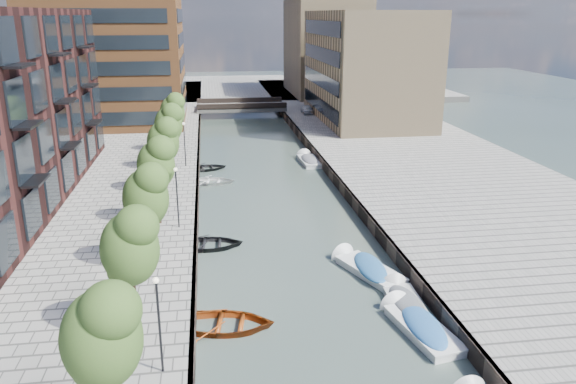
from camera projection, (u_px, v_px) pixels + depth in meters
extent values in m
plane|color=#38473F|center=(262.00, 173.00, 53.86)|extent=(300.00, 300.00, 0.00)
cube|color=gray|center=(422.00, 162.00, 55.89)|extent=(20.00, 140.00, 1.00)
cube|color=#332823|center=(198.00, 171.00, 52.87)|extent=(0.25, 140.00, 1.00)
cube|color=#332823|center=(325.00, 166.00, 54.54)|extent=(0.25, 140.00, 1.00)
cube|color=gray|center=(232.00, 89.00, 110.29)|extent=(80.00, 40.00, 1.00)
cube|color=brown|center=(106.00, 2.00, 70.26)|extent=(18.00, 18.00, 30.00)
cube|color=tan|center=(365.00, 66.00, 74.36)|extent=(12.00, 25.00, 14.00)
cube|color=tan|center=(325.00, 47.00, 98.58)|extent=(12.00, 20.00, 16.00)
cube|color=gray|center=(241.00, 107.00, 83.64)|extent=(13.00, 6.00, 0.60)
cube|color=#332823|center=(242.00, 106.00, 80.82)|extent=(13.00, 0.40, 0.80)
cube|color=#332823|center=(240.00, 100.00, 86.10)|extent=(13.00, 0.40, 0.80)
ellipsoid|color=#345520|center=(101.00, 332.00, 17.13)|extent=(2.50, 2.50, 3.25)
cylinder|color=#382619|center=(135.00, 301.00, 24.56)|extent=(0.20, 0.20, 3.20)
ellipsoid|color=#345520|center=(130.00, 244.00, 23.73)|extent=(2.50, 2.50, 3.25)
cylinder|color=#382619|center=(149.00, 240.00, 31.16)|extent=(0.20, 0.20, 3.20)
ellipsoid|color=#345520|center=(146.00, 194.00, 30.33)|extent=(2.50, 2.50, 3.25)
cylinder|color=#382619|center=(159.00, 201.00, 37.76)|extent=(0.20, 0.20, 3.20)
ellipsoid|color=#345520|center=(156.00, 161.00, 36.93)|extent=(2.50, 2.50, 3.25)
cylinder|color=#382619|center=(165.00, 173.00, 44.36)|extent=(0.20, 0.20, 3.20)
ellipsoid|color=#345520|center=(163.00, 139.00, 43.54)|extent=(2.50, 2.50, 3.25)
cylinder|color=#382619|center=(170.00, 152.00, 50.96)|extent=(0.20, 0.20, 3.20)
ellipsoid|color=#345520|center=(168.00, 123.00, 50.14)|extent=(2.50, 2.50, 3.25)
cylinder|color=#382619|center=(174.00, 136.00, 57.57)|extent=(0.20, 0.20, 3.20)
ellipsoid|color=#345520|center=(172.00, 110.00, 56.74)|extent=(2.50, 2.50, 3.25)
cylinder|color=black|center=(160.00, 327.00, 21.78)|extent=(0.10, 0.10, 4.00)
sphere|color=#FFF2CC|center=(156.00, 280.00, 21.18)|extent=(0.24, 0.24, 0.24)
cylinder|color=black|center=(177.00, 199.00, 36.87)|extent=(0.10, 0.10, 4.00)
sphere|color=#FFF2CC|center=(175.00, 169.00, 36.27)|extent=(0.24, 0.24, 0.24)
cylinder|color=black|center=(185.00, 145.00, 51.96)|extent=(0.10, 0.10, 4.00)
sphere|color=#FFF2CC|center=(184.00, 124.00, 51.36)|extent=(0.24, 0.24, 0.24)
imported|color=black|center=(208.00, 248.00, 36.72)|extent=(4.77, 3.53, 0.96)
imported|color=#8F390F|center=(225.00, 328.00, 27.28)|extent=(5.34, 4.19, 1.01)
imported|color=white|center=(211.00, 183.00, 50.58)|extent=(4.73, 3.67, 0.90)
imported|color=black|center=(206.00, 170.00, 55.01)|extent=(4.54, 3.55, 0.86)
cube|color=white|center=(423.00, 333.00, 26.77)|extent=(2.55, 4.88, 0.66)
cube|color=white|center=(424.00, 327.00, 26.66)|extent=(2.65, 5.00, 0.10)
cone|color=white|center=(399.00, 309.00, 28.85)|extent=(1.86, 1.21, 1.72)
ellipsoid|color=#225AA0|center=(424.00, 326.00, 26.65)|extent=(2.38, 4.47, 0.57)
cube|color=silver|center=(407.00, 309.00, 29.00)|extent=(1.81, 4.29, 0.59)
cube|color=silver|center=(407.00, 303.00, 28.91)|extent=(1.89, 4.38, 0.09)
cone|color=silver|center=(396.00, 289.00, 30.98)|extent=(1.60, 0.92, 1.55)
ellipsoid|color=#55585C|center=(407.00, 303.00, 28.89)|extent=(1.70, 3.92, 0.51)
cube|color=white|center=(370.00, 273.00, 32.97)|extent=(3.33, 4.93, 0.65)
cube|color=white|center=(370.00, 268.00, 32.87)|extent=(3.44, 5.05, 0.10)
cone|color=white|center=(347.00, 258.00, 34.86)|extent=(1.92, 1.48, 1.71)
ellipsoid|color=#1F5791|center=(370.00, 267.00, 32.85)|extent=(3.09, 4.52, 0.56)
cube|color=silver|center=(310.00, 163.00, 57.33)|extent=(1.89, 4.63, 0.64)
cube|color=silver|center=(310.00, 160.00, 57.23)|extent=(1.97, 4.74, 0.10)
cone|color=silver|center=(305.00, 157.00, 59.45)|extent=(1.72, 0.97, 1.69)
ellipsoid|color=#595A61|center=(310.00, 159.00, 57.21)|extent=(1.77, 4.23, 0.56)
imported|color=silver|center=(307.00, 109.00, 80.08)|extent=(1.54, 3.58, 1.21)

